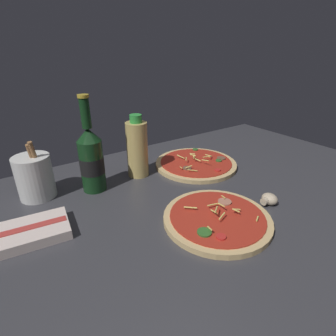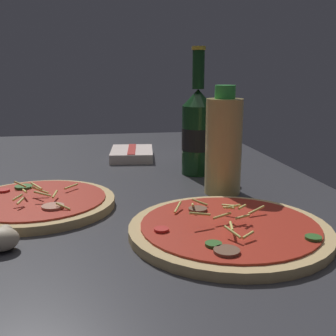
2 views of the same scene
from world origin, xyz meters
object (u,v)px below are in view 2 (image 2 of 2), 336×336
Objects in this scene: pizza_near at (37,203)px; mushroom_left at (2,239)px; dish_towel at (132,154)px; pizza_far at (229,229)px; oil_bottle at (224,145)px; utensil_crock at (202,136)px; beer_bottle at (197,130)px.

mushroom_left is at bearing -7.77° from pizza_near.
pizza_far is at bearing 9.03° from dish_towel.
pizza_near is 1.30× the size of oil_bottle.
oil_bottle is 31.24cm from utensil_crock.
utensil_crock reaches higher than pizza_far.
pizza_near is at bearing -48.30° from utensil_crock.
utensil_crock reaches higher than pizza_near.
mushroom_left reaches higher than dish_towel.
pizza_near is 1.55× the size of utensil_crock.
pizza_far is 1.71× the size of utensil_crock.
dish_towel is at bearing -104.49° from utensil_crock.
beer_bottle is 1.65× the size of dish_towel.
oil_bottle is at bearing 21.85° from dish_towel.
oil_bottle is (-20.37, 5.36, 8.58)cm from pizza_far.
dish_towel is at bearing -170.97° from pizza_far.
pizza_near is at bearing -85.07° from oil_bottle.
mushroom_left is 0.28× the size of dish_towel.
oil_bottle reaches higher than pizza_far.
pizza_far is 52.33cm from utensil_crock.
pizza_far is 56.60cm from dish_towel.
pizza_far is 31.06cm from mushroom_left.
utensil_crock reaches higher than dish_towel.
beer_bottle is 25.09cm from dish_towel.
beer_bottle is 16.02cm from oil_bottle.
oil_bottle is (-2.94, 34.07, 8.54)cm from pizza_near.
oil_bottle is 42.33cm from mushroom_left.
dish_towel is (-4.68, -18.11, -5.09)cm from utensil_crock.
utensil_crock is at bearing 75.51° from dish_towel.
oil_bottle reaches higher than pizza_near.
utensil_crock is (-50.97, 40.27, 4.74)cm from mushroom_left.
beer_bottle is (-36.33, 4.16, 9.15)cm from pizza_far.
mushroom_left is at bearing -21.72° from dish_towel.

